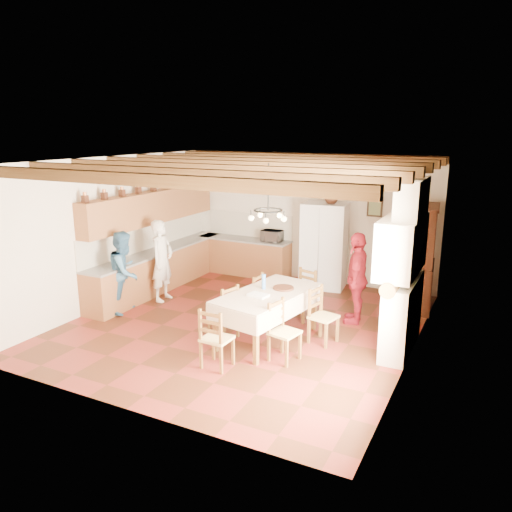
{
  "coord_description": "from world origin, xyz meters",
  "views": [
    {
      "loc": [
        4.1,
        -7.65,
        3.53
      ],
      "look_at": [
        0.1,
        0.3,
        1.25
      ],
      "focal_mm": 35.0,
      "sensor_mm": 36.0,
      "label": 1
    }
  ],
  "objects": [
    {
      "name": "ceiling_beams",
      "position": [
        0.0,
        0.0,
        2.91
      ],
      "size": [
        6.0,
        6.3,
        0.16
      ],
      "primitive_type": null,
      "color": "#3C2310",
      "rests_on": "ground"
    },
    {
      "name": "floor",
      "position": [
        0.0,
        0.0,
        -0.01
      ],
      "size": [
        6.0,
        6.5,
        0.02
      ],
      "primitive_type": "cube",
      "color": "#4D2313",
      "rests_on": "ground"
    },
    {
      "name": "lower_cabinets_left",
      "position": [
        -2.7,
        1.05,
        0.43
      ],
      "size": [
        0.6,
        4.3,
        0.86
      ],
      "primitive_type": "cube",
      "color": "brown",
      "rests_on": "ground"
    },
    {
      "name": "fireplace",
      "position": [
        2.72,
        0.2,
        1.4
      ],
      "size": [
        0.56,
        1.6,
        2.8
      ],
      "primitive_type": null,
      "color": "beige",
      "rests_on": "ground"
    },
    {
      "name": "person_woman_blue",
      "position": [
        -2.39,
        -0.45,
        0.81
      ],
      "size": [
        0.8,
        0.92,
        1.62
      ],
      "primitive_type": "imported",
      "rotation": [
        0.0,
        0.0,
        1.83
      ],
      "color": "teal",
      "rests_on": "floor"
    },
    {
      "name": "fridge_vase",
      "position": [
        0.67,
        2.85,
        2.09
      ],
      "size": [
        0.37,
        0.37,
        0.32
      ],
      "primitive_type": "imported",
      "rotation": [
        0.0,
        0.0,
        0.28
      ],
      "color": "#38180D",
      "rests_on": "refrigerator"
    },
    {
      "name": "wall_left",
      "position": [
        -3.01,
        0.0,
        1.5
      ],
      "size": [
        0.02,
        6.5,
        3.0
      ],
      "primitive_type": "cube",
      "color": "beige",
      "rests_on": "ground"
    },
    {
      "name": "wall_picture",
      "position": [
        1.55,
        3.23,
        1.85
      ],
      "size": [
        0.34,
        0.03,
        0.42
      ],
      "primitive_type": "cube",
      "color": "#302316",
      "rests_on": "ground"
    },
    {
      "name": "upper_cabinets",
      "position": [
        -2.83,
        1.05,
        1.85
      ],
      "size": [
        0.35,
        4.2,
        0.7
      ],
      "primitive_type": "cube",
      "color": "brown",
      "rests_on": "ground"
    },
    {
      "name": "chair_left_near",
      "position": [
        -0.03,
        -0.69,
        0.48
      ],
      "size": [
        0.5,
        0.51,
        0.96
      ],
      "primitive_type": null,
      "rotation": [
        0.0,
        0.0,
        -1.84
      ],
      "color": "brown",
      "rests_on": "floor"
    },
    {
      "name": "person_woman_red",
      "position": [
        1.81,
        1.04,
        0.86
      ],
      "size": [
        0.57,
        1.06,
        1.72
      ],
      "primitive_type": "imported",
      "rotation": [
        0.0,
        0.0,
        -1.42
      ],
      "color": "#A41A28",
      "rests_on": "floor"
    },
    {
      "name": "countertop_left",
      "position": [
        -2.7,
        1.05,
        0.88
      ],
      "size": [
        0.62,
        4.3,
        0.04
      ],
      "primitive_type": "cube",
      "color": "slate",
      "rests_on": "lower_cabinets_left"
    },
    {
      "name": "person_man",
      "position": [
        -2.16,
        0.44,
        0.86
      ],
      "size": [
        0.46,
        0.66,
        1.72
      ],
      "primitive_type": "imported",
      "rotation": [
        0.0,
        0.0,
        1.66
      ],
      "color": "silver",
      "rests_on": "floor"
    },
    {
      "name": "chair_end_near",
      "position": [
        0.44,
        -1.69,
        0.48
      ],
      "size": [
        0.43,
        0.41,
        0.96
      ],
      "primitive_type": null,
      "rotation": [
        0.0,
        0.0,
        3.11
      ],
      "color": "brown",
      "rests_on": "floor"
    },
    {
      "name": "ceiling",
      "position": [
        0.0,
        0.0,
        3.01
      ],
      "size": [
        6.0,
        6.5,
        0.02
      ],
      "primitive_type": "cube",
      "color": "white",
      "rests_on": "ground"
    },
    {
      "name": "lower_cabinets_back",
      "position": [
        -1.55,
        2.95,
        0.43
      ],
      "size": [
        2.3,
        0.6,
        0.86
      ],
      "primitive_type": "cube",
      "color": "brown",
      "rests_on": "ground"
    },
    {
      "name": "chair_end_far",
      "position": [
        0.86,
        0.72,
        0.48
      ],
      "size": [
        0.52,
        0.51,
        0.96
      ],
      "primitive_type": null,
      "rotation": [
        0.0,
        0.0,
        -0.3
      ],
      "color": "brown",
      "rests_on": "floor"
    },
    {
      "name": "wall_back",
      "position": [
        0.0,
        3.26,
        1.5
      ],
      "size": [
        6.0,
        0.02,
        3.0
      ],
      "primitive_type": "cube",
      "color": "beige",
      "rests_on": "ground"
    },
    {
      "name": "wall_front",
      "position": [
        0.0,
        -3.26,
        1.5
      ],
      "size": [
        6.0,
        0.02,
        3.0
      ],
      "primitive_type": "cube",
      "color": "beige",
      "rests_on": "ground"
    },
    {
      "name": "dining_table",
      "position": [
        0.69,
        -0.44,
        0.77
      ],
      "size": [
        1.33,
        2.1,
        0.86
      ],
      "rotation": [
        0.0,
        0.0,
        -0.17
      ],
      "color": "beige",
      "rests_on": "floor"
    },
    {
      "name": "chandelier",
      "position": [
        0.69,
        -0.44,
        2.25
      ],
      "size": [
        0.47,
        0.47,
        0.03
      ],
      "primitive_type": "torus",
      "color": "black",
      "rests_on": "ground"
    },
    {
      "name": "chair_left_far",
      "position": [
        0.07,
        0.11,
        0.48
      ],
      "size": [
        0.41,
        0.43,
        0.96
      ],
      "primitive_type": null,
      "rotation": [
        0.0,
        0.0,
        -1.55
      ],
      "color": "brown",
      "rests_on": "floor"
    },
    {
      "name": "refrigerator",
      "position": [
        0.55,
        2.85,
        0.96
      ],
      "size": [
        1.05,
        0.9,
        1.93
      ],
      "primitive_type": "cube",
      "rotation": [
        0.0,
        0.0,
        0.11
      ],
      "color": "white",
      "rests_on": "floor"
    },
    {
      "name": "chair_right_far",
      "position": [
        1.59,
        -0.12,
        0.48
      ],
      "size": [
        0.49,
        0.5,
        0.96
      ],
      "primitive_type": null,
      "rotation": [
        0.0,
        0.0,
        1.34
      ],
      "color": "brown",
      "rests_on": "floor"
    },
    {
      "name": "backsplash_left",
      "position": [
        -2.98,
        1.05,
        1.2
      ],
      "size": [
        0.03,
        4.3,
        0.6
      ],
      "primitive_type": "cube",
      "color": "beige",
      "rests_on": "ground"
    },
    {
      "name": "microwave",
      "position": [
        -0.81,
        2.95,
        1.03
      ],
      "size": [
        0.49,
        0.34,
        0.27
      ],
      "primitive_type": "imported",
      "rotation": [
        0.0,
        0.0,
        -0.02
      ],
      "color": "silver",
      "rests_on": "countertop_back"
    },
    {
      "name": "hutch",
      "position": [
        2.75,
        2.36,
        1.05
      ],
      "size": [
        0.6,
        1.2,
        2.09
      ],
      "primitive_type": null,
      "rotation": [
        0.0,
        0.0,
        0.11
      ],
      "color": "#38180D",
      "rests_on": "floor"
    },
    {
      "name": "backsplash_back",
      "position": [
        -1.55,
        3.23,
        1.2
      ],
      "size": [
        2.3,
        0.03,
        0.6
      ],
      "primitive_type": "cube",
      "color": "beige",
      "rests_on": "ground"
    },
    {
      "name": "chair_right_near",
      "position": [
        1.26,
        -1.03,
        0.48
      ],
      "size": [
        0.48,
        0.49,
        0.96
      ],
      "primitive_type": null,
      "rotation": [
        0.0,
        0.0,
        1.36
      ],
      "color": "brown",
      "rests_on": "floor"
    },
    {
      "name": "wall_right",
      "position": [
        3.01,
        0.0,
        1.5
      ],
      "size": [
        0.02,
        6.5,
        3.0
      ],
      "primitive_type": "cube",
      "color": "beige",
      "rests_on": "ground"
    },
    {
      "name": "countertop_back",
      "position": [
        -1.55,
        2.95,
        0.88
      ],
      "size": [
        2.34,
        0.62,
        0.04
      ],
      "primitive_type": "cube",
      "color": "slate",
      "rests_on": "lower_cabinets_back"
    }
  ]
}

